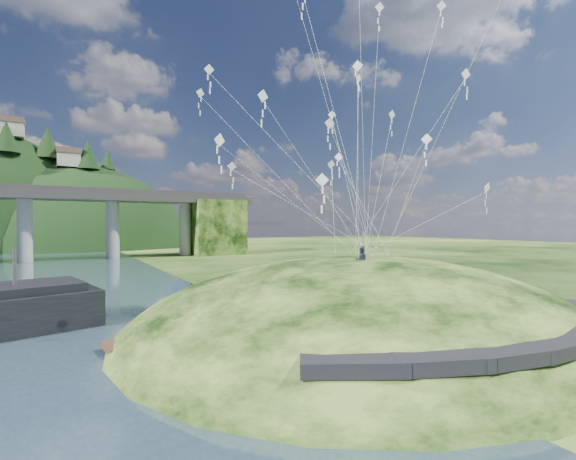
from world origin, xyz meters
TOP-DOWN VIEW (x-y plane):
  - ground at (0.00, 0.00)m, footprint 320.00×320.00m
  - grass_hill at (8.00, 2.00)m, footprint 36.00×32.00m
  - footpath at (7.46, -9.74)m, footprint 22.29×5.84m
  - wooden_dock at (-2.11, 5.36)m, footprint 14.18×4.38m
  - kite_flyers at (7.74, 1.79)m, footprint 4.01×4.10m
  - kite_swarm at (7.17, 3.13)m, footprint 20.62×16.17m

SIDE VIEW (x-z plane):
  - grass_hill at x=8.00m, z-range -8.00..5.00m
  - ground at x=0.00m, z-range 0.00..0.00m
  - wooden_dock at x=-2.11m, z-range -0.06..0.94m
  - footpath at x=7.46m, z-range 1.67..2.50m
  - kite_flyers at x=7.74m, z-range 4.89..6.74m
  - kite_swarm at x=7.17m, z-range 8.44..26.69m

